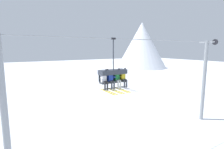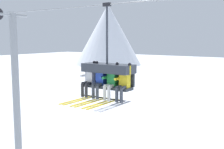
{
  "view_description": "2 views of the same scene",
  "coord_description": "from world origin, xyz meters",
  "views": [
    {
      "loc": [
        -6.69,
        -10.44,
        7.63
      ],
      "look_at": [
        -0.9,
        -0.89,
        5.96
      ],
      "focal_mm": 28.0,
      "sensor_mm": 36.0,
      "label": 1
    },
    {
      "loc": [
        4.91,
        -8.59,
        7.13
      ],
      "look_at": [
        -0.63,
        -0.67,
        5.88
      ],
      "focal_mm": 45.0,
      "sensor_mm": 36.0,
      "label": 2
    }
  ],
  "objects": [
    {
      "name": "skier_yellow",
      "position": [
        -0.01,
        -0.94,
        5.68
      ],
      "size": [
        0.48,
        1.7,
        1.34
      ],
      "color": "yellow"
    },
    {
      "name": "skier_blue",
      "position": [
        -1.0,
        -0.94,
        5.68
      ],
      "size": [
        0.48,
        1.7,
        1.34
      ],
      "color": "#2847B7"
    },
    {
      "name": "lift_tower_near",
      "position": [
        -6.99,
        -0.02,
        4.43
      ],
      "size": [
        0.36,
        1.88,
        8.53
      ],
      "color": "gray",
      "rests_on": "ground_plane"
    },
    {
      "name": "skier_green",
      "position": [
        -0.5,
        -0.94,
        5.68
      ],
      "size": [
        0.48,
        1.7,
        1.34
      ],
      "color": "#23843D"
    },
    {
      "name": "mountain_peak_west",
      "position": [
        -39.43,
        52.98,
        8.06
      ],
      "size": [
        17.88,
        17.88,
        16.12
      ],
      "color": "white",
      "rests_on": "ground_plane"
    },
    {
      "name": "chairlift_chair",
      "position": [
        -0.75,
        -0.73,
        5.98
      ],
      "size": [
        1.89,
        0.74,
        3.21
      ],
      "color": "#33383D"
    },
    {
      "name": "skier_white",
      "position": [
        -1.48,
        -0.94,
        5.68
      ],
      "size": [
        0.48,
        1.7,
        1.34
      ],
      "color": "silver"
    }
  ]
}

